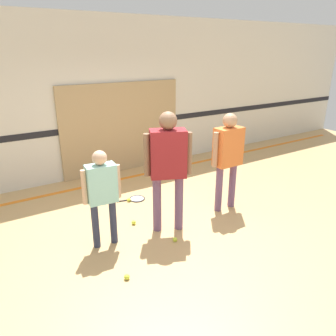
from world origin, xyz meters
TOP-DOWN VIEW (x-y plane):
  - ground_plane at (0.00, 0.00)m, footprint 16.00×16.00m
  - wall_back at (0.00, 2.77)m, footprint 16.00×0.07m
  - wall_panel at (0.60, 2.71)m, footprint 2.69×0.05m
  - floor_stripe at (0.00, 2.22)m, footprint 14.40×0.10m
  - person_instructor at (0.05, 0.01)m, footprint 0.62×0.45m
  - person_student_left at (-0.89, 0.13)m, footprint 0.51×0.24m
  - person_student_right at (1.23, 0.08)m, footprint 0.62×0.25m
  - racket_spare_on_floor at (0.11, 1.19)m, footprint 0.53×0.33m
  - tennis_ball_near_instructor at (-0.05, -0.33)m, footprint 0.07×0.07m
  - tennis_ball_by_spare_racket at (-0.04, 1.17)m, footprint 0.07×0.07m
  - tennis_ball_stray_left at (-0.32, 0.41)m, footprint 0.07×0.07m
  - tennis_ball_stray_right at (-0.97, -0.70)m, footprint 0.07×0.07m

SIDE VIEW (x-z plane):
  - ground_plane at x=0.00m, z-range 0.00..0.00m
  - floor_stripe at x=0.00m, z-range 0.00..0.01m
  - racket_spare_on_floor at x=0.11m, z-range -0.01..0.03m
  - tennis_ball_near_instructor at x=-0.05m, z-range 0.00..0.07m
  - tennis_ball_by_spare_racket at x=-0.04m, z-range 0.00..0.07m
  - tennis_ball_stray_left at x=-0.32m, z-range 0.00..0.07m
  - tennis_ball_stray_right at x=-0.97m, z-range 0.00..0.07m
  - person_student_left at x=-0.89m, z-range 0.16..1.52m
  - wall_panel at x=0.60m, z-range 0.00..1.90m
  - person_student_right at x=1.23m, z-range 0.19..1.81m
  - person_instructor at x=0.05m, z-range 0.21..1.98m
  - wall_back at x=0.00m, z-range 0.00..3.20m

